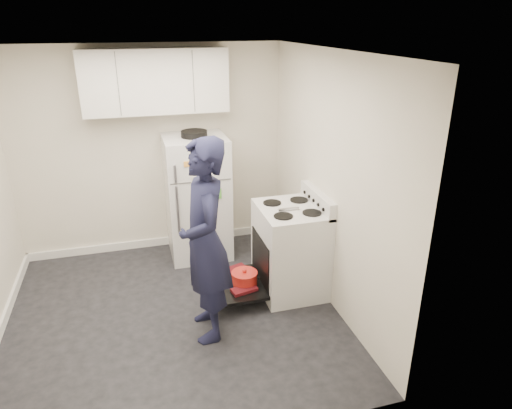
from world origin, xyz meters
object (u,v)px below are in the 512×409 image
object	(u,v)px
electric_range	(289,250)
refrigerator	(197,197)
person	(205,242)
open_oven_door	(239,282)

from	to	relation	value
electric_range	refrigerator	size ratio (longest dim) A/B	0.71
electric_range	refrigerator	bearing A→B (deg)	125.65
person	electric_range	bearing A→B (deg)	115.87
open_oven_door	person	xyz separation A→B (m)	(-0.41, -0.47, 0.75)
electric_range	open_oven_door	distance (m)	0.62
electric_range	open_oven_door	world-z (taller)	electric_range
electric_range	open_oven_door	bearing A→B (deg)	-178.74
open_oven_door	refrigerator	world-z (taller)	refrigerator
open_oven_door	person	distance (m)	0.97
electric_range	person	bearing A→B (deg)	-153.64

